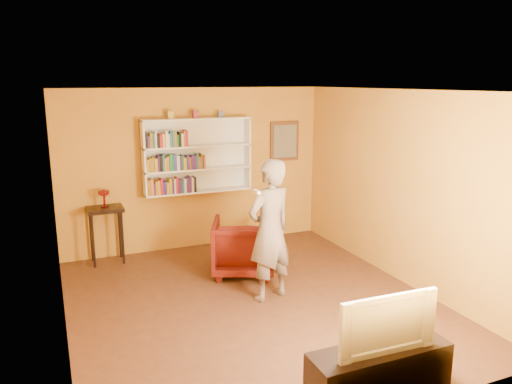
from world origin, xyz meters
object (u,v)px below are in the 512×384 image
tv_cabinet (379,372)px  television (382,320)px  armchair (243,247)px  bookshelf (197,155)px  person (270,230)px  console_table (105,217)px  ruby_lustre (104,194)px

tv_cabinet → television: size_ratio=1.39×
armchair → television: (0.04, -3.25, 0.34)m
bookshelf → tv_cabinet: (0.31, -4.66, -1.36)m
person → television: person is taller
person → tv_cabinet: (0.04, -2.30, -0.69)m
console_table → ruby_lustre: size_ratio=3.15×
console_table → armchair: (1.81, -1.25, -0.33)m
console_table → armchair: size_ratio=0.99×
bookshelf → ruby_lustre: size_ratio=6.32×
bookshelf → tv_cabinet: bookshelf is taller
tv_cabinet → ruby_lustre: bearing=112.3°
armchair → tv_cabinet: (0.04, -3.25, -0.17)m
ruby_lustre → tv_cabinet: bearing=-67.7°
person → television: (0.04, -2.30, -0.18)m
television → armchair: bearing=92.5°
console_table → armchair: bearing=-34.6°
ruby_lustre → armchair: 2.31m
bookshelf → ruby_lustre: 1.62m
armchair → television: size_ratio=0.95×
ruby_lustre → television: (1.85, -4.50, -0.35)m
bookshelf → television: bearing=-86.2°
ruby_lustre → tv_cabinet: size_ratio=0.21×
ruby_lustre → armchair: bearing=-34.6°
television → console_table: bearing=114.2°
bookshelf → tv_cabinet: size_ratio=1.35×
bookshelf → television: bookshelf is taller
console_table → armchair: 2.22m
person → bookshelf: bearing=-101.0°
armchair → person: 1.08m
bookshelf → person: bookshelf is taller
armchair → tv_cabinet: armchair is taller
ruby_lustre → television: ruby_lustre is taller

